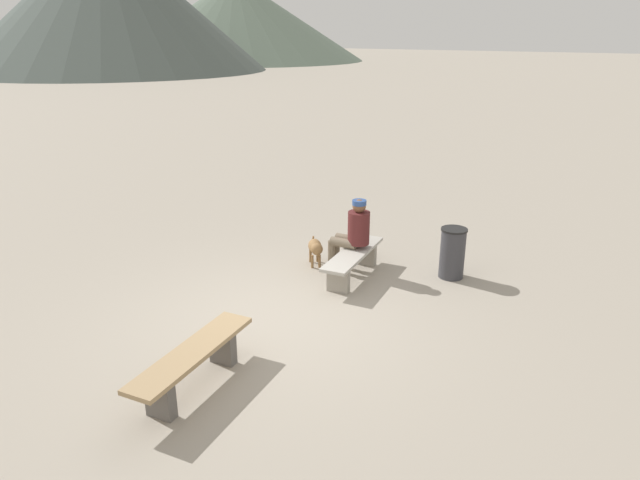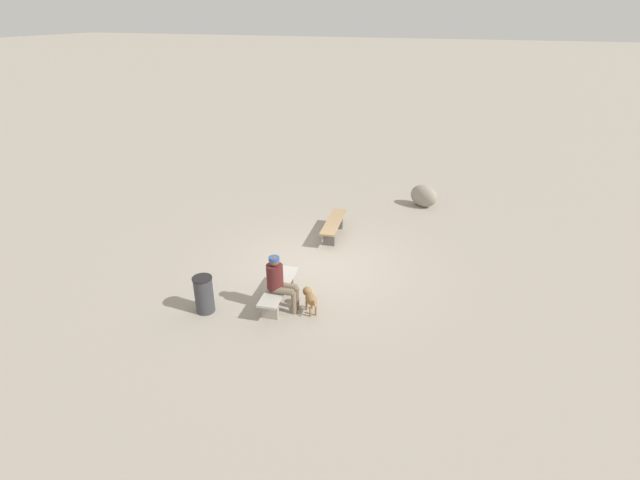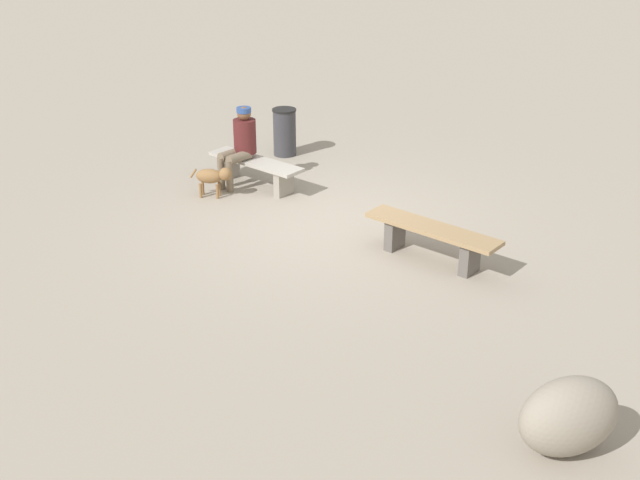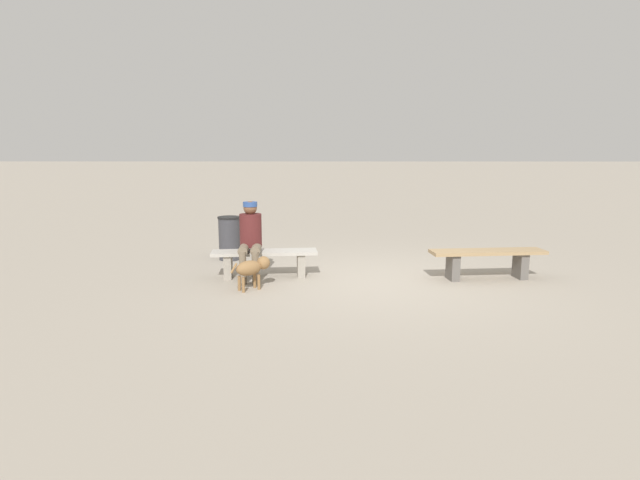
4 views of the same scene
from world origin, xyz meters
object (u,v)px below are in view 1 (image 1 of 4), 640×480
at_px(bench_left, 193,361).
at_px(trash_bin, 452,253).
at_px(dog, 315,248).
at_px(seated_person, 354,230).
at_px(bench_right, 353,259).

bearing_deg(bench_left, trash_bin, -23.98).
height_order(bench_left, dog, dog).
height_order(bench_left, trash_bin, trash_bin).
xyz_separation_m(bench_left, dog, (3.67, 0.67, -0.00)).
distance_m(dog, trash_bin, 2.23).
xyz_separation_m(bench_left, trash_bin, (4.41, -1.43, 0.08)).
height_order(dog, trash_bin, trash_bin).
height_order(bench_left, seated_person, seated_person).
distance_m(bench_right, dog, 0.76).
bearing_deg(dog, bench_left, -28.32).
relative_size(dog, trash_bin, 0.66).
xyz_separation_m(dog, trash_bin, (0.74, -2.10, 0.08)).
xyz_separation_m(seated_person, dog, (-0.12, 0.65, -0.38)).
bearing_deg(trash_bin, bench_right, 121.66).
bearing_deg(trash_bin, seated_person, 113.14).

